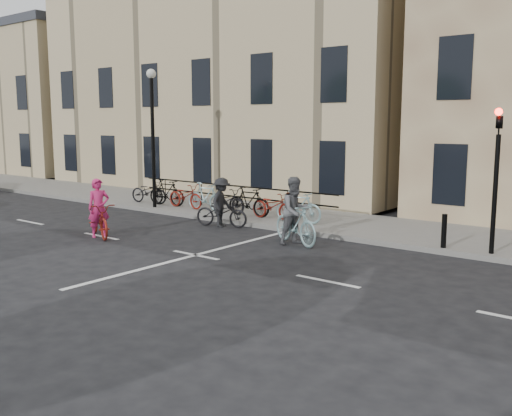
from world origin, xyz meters
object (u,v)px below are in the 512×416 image
Objects in this scene: lamp_post at (152,121)px; cyclist_pink at (99,217)px; cyclist_grey at (295,217)px; traffic_light at (497,163)px; cyclist_dark at (222,208)px.

cyclist_pink is at bearing -60.53° from lamp_post.
lamp_post is 2.56× the size of cyclist_grey.
cyclist_pink is at bearing -156.62° from traffic_light.
traffic_light reaches higher than cyclist_pink.
lamp_post reaches higher than cyclist_dark.
traffic_light is 5.44m from cyclist_grey.
cyclist_grey is (-4.93, -1.59, -1.67)m from traffic_light.
lamp_post is 5.87m from cyclist_pink.
cyclist_dark is at bearing -3.25° from cyclist_pink.
lamp_post is 2.51× the size of cyclist_pink.
cyclist_pink is (2.52, -4.46, -2.87)m from lamp_post.
cyclist_dark is at bearing -11.99° from lamp_post.
cyclist_dark is at bearing -174.16° from traffic_light.
cyclist_pink is 1.08× the size of cyclist_dark.
traffic_light is 0.74× the size of lamp_post.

